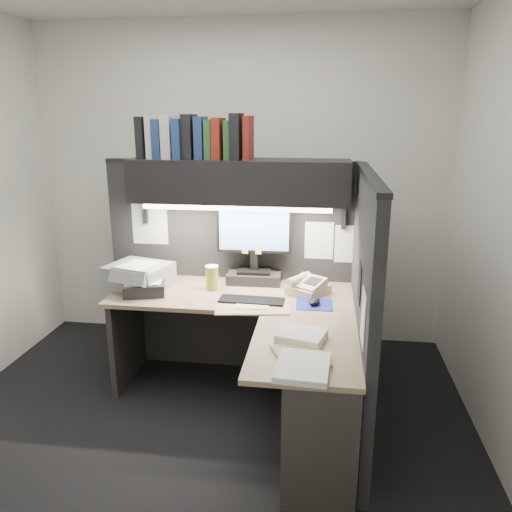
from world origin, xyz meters
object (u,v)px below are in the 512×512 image
(desk, at_px, (268,371))
(monitor, at_px, (254,252))
(keyboard, at_px, (252,301))
(notebook_stack, at_px, (144,288))
(telephone, at_px, (308,287))
(printer, at_px, (139,276))
(overhead_shelf, at_px, (239,181))
(coffee_cup, at_px, (212,278))

(desk, bearing_deg, monitor, 103.76)
(keyboard, bearing_deg, notebook_stack, 177.55)
(telephone, distance_m, printer, 1.24)
(printer, bearing_deg, notebook_stack, -41.51)
(overhead_shelf, distance_m, printer, 1.01)
(telephone, relative_size, notebook_stack, 0.88)
(coffee_cup, bearing_deg, desk, -52.22)
(desk, distance_m, printer, 1.25)
(monitor, distance_m, printer, 0.87)
(overhead_shelf, bearing_deg, notebook_stack, -155.48)
(telephone, height_order, printer, printer)
(overhead_shelf, distance_m, notebook_stack, 1.01)
(notebook_stack, bearing_deg, desk, -26.36)
(overhead_shelf, distance_m, keyboard, 0.85)
(desk, distance_m, notebook_stack, 1.09)
(coffee_cup, bearing_deg, telephone, 0.40)
(keyboard, height_order, telephone, telephone)
(monitor, bearing_deg, keyboard, -85.86)
(keyboard, relative_size, notebook_stack, 1.58)
(monitor, xyz_separation_m, coffee_cup, (-0.28, -0.20, -0.15))
(coffee_cup, bearing_deg, notebook_stack, -160.91)
(telephone, distance_m, notebook_stack, 1.16)
(keyboard, xyz_separation_m, printer, (-0.87, 0.21, 0.07))
(overhead_shelf, xyz_separation_m, monitor, (0.10, 0.07, -0.53))
(overhead_shelf, bearing_deg, desk, -68.21)
(keyboard, bearing_deg, telephone, 33.68)
(desk, relative_size, keyboard, 3.86)
(overhead_shelf, bearing_deg, telephone, -13.95)
(overhead_shelf, bearing_deg, coffee_cup, -143.75)
(keyboard, xyz_separation_m, telephone, (0.37, 0.23, 0.04))
(overhead_shelf, xyz_separation_m, coffee_cup, (-0.18, -0.13, -0.69))
(overhead_shelf, height_order, keyboard, overhead_shelf)
(printer, bearing_deg, telephone, 16.94)
(telephone, relative_size, printer, 0.59)
(monitor, distance_m, notebook_stack, 0.84)
(telephone, xyz_separation_m, printer, (-1.24, -0.02, 0.04))
(telephone, height_order, notebook_stack, telephone)
(coffee_cup, bearing_deg, printer, -178.36)
(overhead_shelf, relative_size, monitor, 2.59)
(keyboard, height_order, printer, printer)
(keyboard, bearing_deg, overhead_shelf, 114.17)
(overhead_shelf, distance_m, telephone, 0.89)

